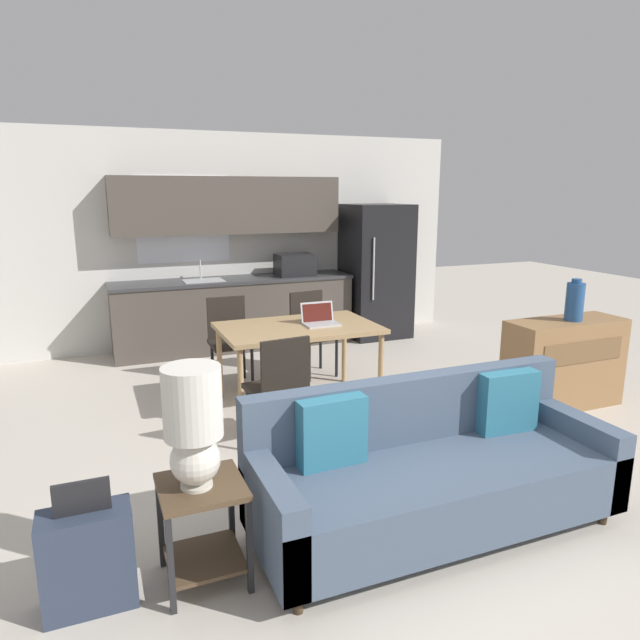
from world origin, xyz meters
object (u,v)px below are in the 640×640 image
at_px(dining_table, 298,333).
at_px(refrigerator, 376,271).
at_px(table_lamp, 193,423).
at_px(dining_chair_near_left, 279,385).
at_px(dining_chair_far_right, 312,329).
at_px(credenza, 563,363).
at_px(couch, 430,471).
at_px(vase, 575,301).
at_px(dining_chair_far_left, 229,336).
at_px(suitcase, 88,558).
at_px(side_table, 203,516).
at_px(laptop, 320,319).

bearing_deg(dining_table, refrigerator, 47.46).
relative_size(table_lamp, dining_chair_near_left, 0.69).
bearing_deg(dining_chair_far_right, credenza, -52.87).
bearing_deg(couch, dining_table, 90.81).
bearing_deg(vase, refrigerator, 97.29).
bearing_deg(dining_chair_near_left, dining_chair_far_left, -95.86).
height_order(dining_chair_far_right, suitcase, dining_chair_far_right).
relative_size(credenza, vase, 2.96).
xyz_separation_m(dining_table, dining_chair_far_right, (0.45, 0.80, -0.19)).
distance_m(vase, dining_chair_near_left, 2.80).
distance_m(credenza, suitcase, 4.31).
relative_size(credenza, dining_chair_far_left, 1.26).
bearing_deg(refrigerator, side_table, -127.15).
xyz_separation_m(couch, laptop, (0.18, 2.19, 0.46)).
distance_m(dining_table, table_lamp, 2.59).
bearing_deg(side_table, vase, 17.79).
height_order(couch, dining_chair_near_left, dining_chair_near_left).
bearing_deg(credenza, dining_chair_near_left, 176.03).
xyz_separation_m(dining_table, vase, (2.29, -1.02, 0.31)).
height_order(credenza, laptop, laptop).
distance_m(dining_table, side_table, 2.58).
relative_size(dining_table, laptop, 4.45).
height_order(side_table, table_lamp, table_lamp).
xyz_separation_m(vase, dining_chair_far_right, (-1.84, 1.82, -0.50)).
relative_size(side_table, suitcase, 0.82).
bearing_deg(side_table, dining_chair_near_left, 57.78).
distance_m(couch, side_table, 1.36).
bearing_deg(side_table, dining_chair_far_left, 73.93).
relative_size(dining_table, dining_chair_near_left, 1.60).
bearing_deg(couch, vase, 27.37).
relative_size(side_table, dining_chair_far_right, 0.60).
bearing_deg(credenza, dining_chair_far_right, 135.37).
bearing_deg(couch, side_table, 179.58).
relative_size(refrigerator, side_table, 3.32).
bearing_deg(table_lamp, suitcase, 177.17).
relative_size(dining_table, couch, 0.66).
bearing_deg(credenza, dining_chair_far_left, 146.46).
xyz_separation_m(credenza, dining_chair_far_right, (-1.81, 1.79, 0.09)).
relative_size(dining_chair_far_left, dining_chair_near_left, 1.00).
xyz_separation_m(table_lamp, laptop, (1.56, 2.19, -0.08)).
bearing_deg(dining_chair_far_right, suitcase, -136.32).
bearing_deg(laptop, vase, -25.17).
height_order(refrigerator, couch, refrigerator).
bearing_deg(refrigerator, dining_chair_far_left, -152.02).
xyz_separation_m(refrigerator, dining_table, (-1.90, -2.07, -0.21)).
distance_m(side_table, dining_chair_far_left, 3.13).
distance_m(couch, suitcase, 1.91).
bearing_deg(laptop, dining_chair_near_left, -129.24).
height_order(couch, dining_chair_far_right, dining_chair_far_right).
distance_m(dining_chair_far_left, laptop, 1.11).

